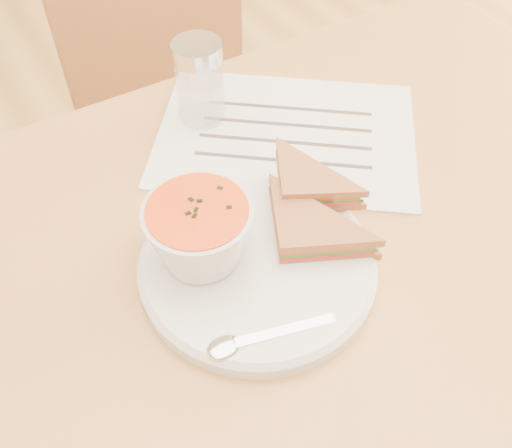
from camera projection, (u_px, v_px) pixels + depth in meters
dining_table at (302, 378)px, 0.93m from camera, size 1.00×0.70×0.75m
chair_far at (201, 146)px, 1.19m from camera, size 0.40×0.40×0.89m
plate at (258, 266)px, 0.60m from camera, size 0.30×0.30×0.02m
soup_bowl at (200, 236)px, 0.57m from camera, size 0.11×0.11×0.08m
sandwich_half_a at (280, 258)px, 0.58m from camera, size 0.14×0.14×0.03m
sandwich_half_b at (282, 204)px, 0.61m from camera, size 0.13×0.13×0.03m
spoon at (275, 334)px, 0.53m from camera, size 0.17×0.07×0.01m
paper_menu at (286, 134)px, 0.75m from camera, size 0.41×0.40×0.00m
condiment_shaker at (200, 83)px, 0.73m from camera, size 0.07×0.07×0.11m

